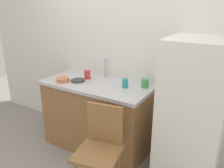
{
  "coord_description": "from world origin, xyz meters",
  "views": [
    {
      "loc": [
        1.34,
        -1.49,
        1.79
      ],
      "look_at": [
        0.07,
        0.6,
        0.92
      ],
      "focal_mm": 37.04,
      "sensor_mm": 36.0,
      "label": 1
    }
  ],
  "objects_px": {
    "terracotta_bowl": "(63,80)",
    "cup_green": "(145,83)",
    "hotplate": "(78,80)",
    "cup_red": "(87,75)",
    "refrigerator": "(192,116)",
    "cup_teal": "(125,83)",
    "chair": "(100,148)"
  },
  "relations": [
    {
      "from": "cup_green",
      "to": "hotplate",
      "type": "bearing_deg",
      "value": -163.9
    },
    {
      "from": "chair",
      "to": "hotplate",
      "type": "distance_m",
      "value": 0.97
    },
    {
      "from": "refrigerator",
      "to": "terracotta_bowl",
      "type": "relative_size",
      "value": 9.7
    },
    {
      "from": "hotplate",
      "to": "cup_teal",
      "type": "height_order",
      "value": "cup_teal"
    },
    {
      "from": "chair",
      "to": "cup_teal",
      "type": "xyz_separation_m",
      "value": [
        -0.1,
        0.66,
        0.43
      ]
    },
    {
      "from": "terracotta_bowl",
      "to": "cup_teal",
      "type": "distance_m",
      "value": 0.78
    },
    {
      "from": "cup_teal",
      "to": "cup_green",
      "type": "bearing_deg",
      "value": 33.66
    },
    {
      "from": "chair",
      "to": "cup_red",
      "type": "distance_m",
      "value": 1.06
    },
    {
      "from": "hotplate",
      "to": "cup_red",
      "type": "distance_m",
      "value": 0.16
    },
    {
      "from": "cup_teal",
      "to": "refrigerator",
      "type": "bearing_deg",
      "value": -3.93
    },
    {
      "from": "refrigerator",
      "to": "cup_red",
      "type": "relative_size",
      "value": 13.86
    },
    {
      "from": "terracotta_bowl",
      "to": "hotplate",
      "type": "height_order",
      "value": "terracotta_bowl"
    },
    {
      "from": "cup_teal",
      "to": "cup_red",
      "type": "bearing_deg",
      "value": 175.84
    },
    {
      "from": "terracotta_bowl",
      "to": "cup_green",
      "type": "height_order",
      "value": "cup_green"
    },
    {
      "from": "chair",
      "to": "cup_teal",
      "type": "distance_m",
      "value": 0.79
    },
    {
      "from": "terracotta_bowl",
      "to": "hotplate",
      "type": "relative_size",
      "value": 0.91
    },
    {
      "from": "hotplate",
      "to": "cup_red",
      "type": "relative_size",
      "value": 1.57
    },
    {
      "from": "cup_teal",
      "to": "cup_red",
      "type": "xyz_separation_m",
      "value": [
        -0.57,
        0.04,
        0.0
      ]
    },
    {
      "from": "terracotta_bowl",
      "to": "hotplate",
      "type": "distance_m",
      "value": 0.18
    },
    {
      "from": "terracotta_bowl",
      "to": "cup_teal",
      "type": "height_order",
      "value": "cup_teal"
    },
    {
      "from": "chair",
      "to": "hotplate",
      "type": "height_order",
      "value": "hotplate"
    },
    {
      "from": "chair",
      "to": "terracotta_bowl",
      "type": "xyz_separation_m",
      "value": [
        -0.85,
        0.45,
        0.4
      ]
    },
    {
      "from": "cup_red",
      "to": "cup_green",
      "type": "bearing_deg",
      "value": 6.36
    },
    {
      "from": "cup_teal",
      "to": "cup_red",
      "type": "distance_m",
      "value": 0.57
    },
    {
      "from": "chair",
      "to": "terracotta_bowl",
      "type": "relative_size",
      "value": 5.75
    },
    {
      "from": "chair",
      "to": "cup_red",
      "type": "bearing_deg",
      "value": 122.49
    },
    {
      "from": "refrigerator",
      "to": "cup_green",
      "type": "distance_m",
      "value": 0.64
    },
    {
      "from": "terracotta_bowl",
      "to": "cup_green",
      "type": "bearing_deg",
      "value": 19.59
    },
    {
      "from": "refrigerator",
      "to": "chair",
      "type": "distance_m",
      "value": 0.94
    },
    {
      "from": "chair",
      "to": "cup_green",
      "type": "distance_m",
      "value": 0.9
    },
    {
      "from": "hotplate",
      "to": "cup_green",
      "type": "xyz_separation_m",
      "value": [
        0.79,
        0.23,
        0.04
      ]
    },
    {
      "from": "refrigerator",
      "to": "cup_green",
      "type": "xyz_separation_m",
      "value": [
        -0.59,
        0.18,
        0.17
      ]
    }
  ]
}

